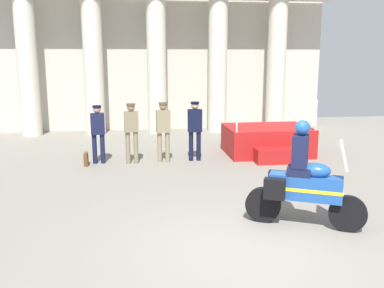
# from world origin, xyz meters

# --- Properties ---
(ground_plane) EXTENTS (28.00, 28.00, 0.00)m
(ground_plane) POSITION_xyz_m (0.00, 0.00, 0.00)
(ground_plane) COLOR gray
(colonnade_backdrop) EXTENTS (13.84, 1.59, 5.88)m
(colonnade_backdrop) POSITION_xyz_m (-0.81, 11.30, 3.17)
(colonnade_backdrop) COLOR beige
(colonnade_backdrop) RESTS_ON ground_plane
(reviewing_stand) EXTENTS (2.50, 2.38, 1.75)m
(reviewing_stand) POSITION_xyz_m (2.31, 6.44, 0.41)
(reviewing_stand) COLOR #A51919
(reviewing_stand) RESTS_ON ground_plane
(officer_in_row_0) EXTENTS (0.40, 0.25, 1.64)m
(officer_in_row_0) POSITION_xyz_m (-2.74, 5.97, 0.96)
(officer_in_row_0) COLOR #141938
(officer_in_row_0) RESTS_ON ground_plane
(officer_in_row_1) EXTENTS (0.40, 0.25, 1.69)m
(officer_in_row_1) POSITION_xyz_m (-1.81, 5.82, 1.00)
(officer_in_row_1) COLOR #7A7056
(officer_in_row_1) RESTS_ON ground_plane
(officer_in_row_2) EXTENTS (0.40, 0.25, 1.71)m
(officer_in_row_2) POSITION_xyz_m (-0.92, 5.86, 1.01)
(officer_in_row_2) COLOR #847A5B
(officer_in_row_2) RESTS_ON ground_plane
(officer_in_row_3) EXTENTS (0.40, 0.25, 1.70)m
(officer_in_row_3) POSITION_xyz_m (-0.01, 5.94, 1.00)
(officer_in_row_3) COLOR black
(officer_in_row_3) RESTS_ON ground_plane
(motorcycle_with_rider) EXTENTS (1.93, 1.12, 1.90)m
(motorcycle_with_rider) POSITION_xyz_m (1.14, 0.81, 0.79)
(motorcycle_with_rider) COLOR black
(motorcycle_with_rider) RESTS_ON ground_plane
(briefcase_on_ground) EXTENTS (0.10, 0.32, 0.36)m
(briefcase_on_ground) POSITION_xyz_m (-3.07, 5.74, 0.18)
(briefcase_on_ground) COLOR brown
(briefcase_on_ground) RESTS_ON ground_plane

